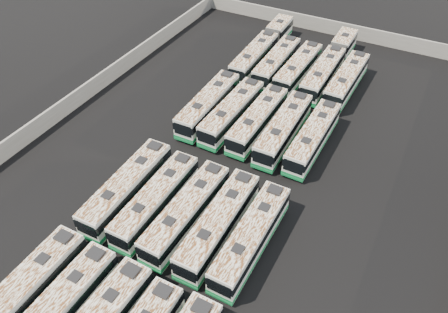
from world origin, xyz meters
TOP-DOWN VIEW (x-y plane):
  - ground at (0.00, 0.00)m, footprint 140.00×140.00m
  - perimeter_wall at (0.00, 0.00)m, footprint 45.20×73.20m
  - bus_front_far_left at (-7.12, -19.77)m, footprint 2.56×11.69m
  - bus_midfront_far_left at (-7.07, -7.05)m, footprint 2.72×11.76m
  - bus_midfront_left at (-3.81, -7.03)m, footprint 2.42×11.30m
  - bus_midfront_center at (-0.57, -7.00)m, footprint 2.67×11.52m
  - bus_midfront_right at (2.62, -6.83)m, footprint 2.55×11.63m
  - bus_midfront_far_right at (5.72, -6.81)m, footprint 2.46×11.40m
  - bus_midback_far_left at (-7.03, 8.37)m, footprint 2.71×11.79m
  - bus_midback_left at (-3.88, 8.33)m, footprint 2.75×11.65m
  - bus_midback_center at (-0.68, 8.41)m, footprint 2.56×11.44m
  - bus_midback_right at (2.53, 8.20)m, footprint 2.63×11.75m
  - bus_midback_far_right at (5.84, 8.38)m, footprint 2.55×11.39m
  - bus_back_far_left at (-7.14, 24.23)m, footprint 2.81×17.86m
  - bus_back_left at (-3.80, 21.27)m, footprint 2.52×11.46m
  - bus_back_center at (-0.69, 21.12)m, footprint 2.68×11.40m
  - bus_back_right at (2.63, 24.34)m, footprint 2.46×17.93m
  - bus_back_far_right at (5.76, 21.24)m, footprint 2.71×11.60m

SIDE VIEW (x-z plane):
  - ground at x=0.00m, z-range 0.00..0.00m
  - perimeter_wall at x=0.00m, z-range 0.00..2.20m
  - bus_midfront_left at x=-3.81m, z-range 0.04..3.22m
  - bus_back_center at x=-0.69m, z-range 0.04..3.23m
  - bus_midback_far_right at x=5.84m, z-range 0.04..3.23m
  - bus_midfront_far_right at x=5.72m, z-range 0.04..3.25m
  - bus_midback_center at x=-0.68m, z-range 0.04..3.25m
  - bus_back_left at x=-3.80m, z-range 0.04..3.26m
  - bus_back_far_left at x=-7.14m, z-range 0.03..3.26m
  - bus_midfront_center at x=-0.57m, z-range 0.04..3.27m
  - bus_back_right at x=2.63m, z-range 0.03..3.29m
  - bus_back_far_right at x=5.76m, z-range 0.04..3.29m
  - bus_midback_left at x=-3.88m, z-range 0.04..3.30m
  - bus_midfront_right at x=2.62m, z-range 0.04..3.31m
  - bus_front_far_left at x=-7.12m, z-range 0.04..3.33m
  - bus_midfront_far_left at x=-7.07m, z-range 0.04..3.34m
  - bus_midback_right at x=2.53m, z-range 0.04..3.34m
  - bus_midback_far_left at x=-7.03m, z-range 0.04..3.35m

